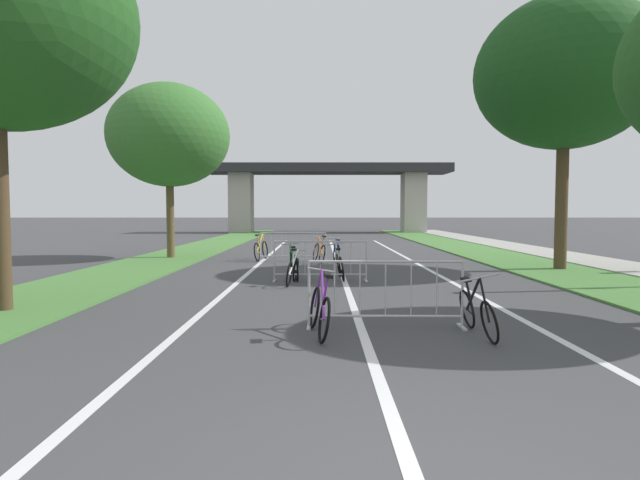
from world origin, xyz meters
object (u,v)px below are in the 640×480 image
Objects in this scene: bicycle_green_6 at (293,265)px; bicycle_white_2 at (292,270)px; bicycle_yellow_3 at (260,250)px; crowd_barrier_third at (292,247)px; tree_right_oak_near at (564,74)px; bicycle_purple_4 at (319,310)px; bicycle_silver_5 at (339,265)px; tree_left_oak_mid at (168,136)px; crowd_barrier_second at (319,261)px; bicycle_black_1 at (476,311)px; bicycle_orange_0 at (318,252)px; bicycle_blue_7 at (335,252)px; crowd_barrier_nearest at (384,294)px.

bicycle_white_2 is at bearing -97.47° from bicycle_green_6.
crowd_barrier_third is at bearing -14.65° from bicycle_yellow_3.
tree_right_oak_near is 5.12× the size of bicycle_purple_4.
tree_left_oak_mid is at bearing 133.29° from bicycle_silver_5.
crowd_barrier_second is at bearing -79.36° from crowd_barrier_third.
tree_left_oak_mid is 3.76× the size of bicycle_yellow_3.
bicycle_purple_4 is at bearing -3.00° from bicycle_black_1.
bicycle_black_1 is 6.48m from bicycle_silver_5.
bicycle_blue_7 is (0.60, 0.10, -0.01)m from bicycle_orange_0.
tree_left_oak_mid reaches higher than crowd_barrier_third.
bicycle_green_6 is at bearing 148.48° from crowd_barrier_second.
bicycle_green_6 is at bearing -165.58° from tree_right_oak_near.
bicycle_black_1 reaches higher than bicycle_blue_7.
bicycle_yellow_3 is 5.59m from bicycle_green_6.
bicycle_orange_0 is 1.01× the size of bicycle_purple_4.
crowd_barrier_third is 4.87m from bicycle_green_6.
crowd_barrier_nearest is 10.08m from bicycle_orange_0.
bicycle_purple_4 is at bearing -64.90° from tree_left_oak_mid.
bicycle_green_6 is at bearing -110.42° from bicycle_blue_7.
crowd_barrier_third is 1.53× the size of bicycle_purple_4.
bicycle_black_1 is at bearing -85.30° from bicycle_blue_7.
tree_left_oak_mid is 9.65m from bicycle_white_2.
bicycle_white_2 is at bearing -62.60° from bicycle_black_1.
bicycle_white_2 is (-0.68, -0.55, -0.17)m from crowd_barrier_second.
crowd_barrier_second is at bearing -102.89° from bicycle_orange_0.
tree_right_oak_near is 5.22× the size of bicycle_white_2.
bicycle_purple_4 is at bearing -90.11° from crowd_barrier_second.
tree_right_oak_near is at bearing 40.04° from bicycle_purple_4.
bicycle_blue_7 is (0.04, 4.43, 0.00)m from bicycle_silver_5.
bicycle_blue_7 is (0.58, 10.62, 0.00)m from bicycle_purple_4.
bicycle_yellow_3 is at bearing 96.49° from bicycle_green_6.
bicycle_orange_0 is at bearing -174.48° from bicycle_blue_7.
crowd_barrier_nearest is at bearing -97.38° from bicycle_orange_0.
bicycle_purple_4 is 0.93× the size of bicycle_green_6.
bicycle_purple_4 is at bearing -70.12° from bicycle_yellow_3.
crowd_barrier_nearest is at bearing -87.97° from bicycle_silver_5.
tree_right_oak_near is at bearing 14.23° from bicycle_silver_5.
tree_left_oak_mid reaches higher than bicycle_white_2.
bicycle_yellow_3 is at bearing 140.10° from bicycle_orange_0.
bicycle_black_1 is at bearing -121.50° from tree_right_oak_near.
crowd_barrier_third is 1.39× the size of bicycle_yellow_3.
bicycle_green_6 is (5.02, -6.00, -4.28)m from tree_left_oak_mid.
bicycle_orange_0 reaches higher than bicycle_purple_4.
bicycle_blue_7 is (-6.80, 2.33, -5.57)m from tree_right_oak_near.
crowd_barrier_third reaches higher than bicycle_green_6.
tree_right_oak_near is 11.55m from bicycle_yellow_3.
crowd_barrier_nearest is at bearing -60.12° from tree_left_oak_mid.
bicycle_silver_5 is (-0.48, 5.70, -0.16)m from crowd_barrier_nearest.
bicycle_blue_7 is (-0.44, 10.13, -0.15)m from crowd_barrier_nearest.
bicycle_yellow_3 reaches higher than bicycle_orange_0.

